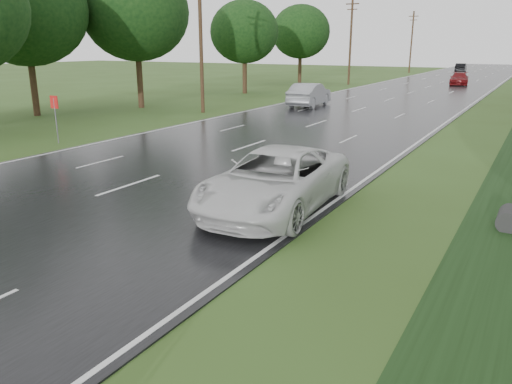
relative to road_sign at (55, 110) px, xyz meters
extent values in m
cube|color=black|center=(8.50, 33.00, -1.62)|extent=(14.00, 180.00, 0.04)
cube|color=silver|center=(15.25, 33.00, -1.60)|extent=(0.12, 180.00, 0.01)
cube|color=silver|center=(1.75, 33.00, -1.60)|extent=(0.12, 180.00, 0.01)
cube|color=silver|center=(8.50, 33.00, -1.60)|extent=(0.12, 180.00, 0.01)
cylinder|color=#2D2D2D|center=(20.00, -2.00, -1.39)|extent=(0.56, 1.00, 0.56)
cylinder|color=slate|center=(0.00, 0.00, -0.54)|extent=(0.06, 0.06, 2.20)
cube|color=red|center=(0.00, 0.00, 0.36)|extent=(0.50, 0.04, 0.60)
cylinder|color=#3E2319|center=(-0.70, 13.00, 3.36)|extent=(0.26, 0.26, 10.00)
cylinder|color=#3E2319|center=(-0.70, 43.00, 3.36)|extent=(0.26, 0.26, 10.00)
cube|color=#3E2319|center=(-0.70, 43.00, 7.56)|extent=(1.60, 0.12, 0.12)
cube|color=#3E2319|center=(-0.70, 43.00, 6.96)|extent=(1.20, 0.10, 0.10)
cylinder|color=#3E2319|center=(-0.70, 73.00, 3.36)|extent=(0.26, 0.26, 10.00)
cube|color=#3E2319|center=(-0.70, 73.00, 7.56)|extent=(1.60, 0.12, 0.12)
cube|color=#3E2319|center=(-0.70, 73.00, 6.96)|extent=(1.20, 0.10, 0.10)
cylinder|color=#3E2319|center=(-6.50, 13.00, 0.36)|extent=(0.44, 0.44, 4.00)
ellipsoid|color=black|center=(-6.50, 13.00, 5.28)|extent=(7.80, 7.80, 7.02)
cylinder|color=#3E2319|center=(-5.70, 27.00, 0.04)|extent=(0.44, 0.44, 3.36)
ellipsoid|color=black|center=(-5.70, 27.00, 4.19)|extent=(6.60, 6.60, 5.94)
cylinder|color=#3E2319|center=(-9.50, 6.00, 0.28)|extent=(0.44, 0.44, 3.84)
ellipsoid|color=black|center=(-9.50, 6.00, 5.20)|extent=(8.00, 8.00, 7.20)
cylinder|color=#3E2319|center=(-6.30, 41.00, 0.12)|extent=(0.44, 0.44, 3.52)
ellipsoid|color=black|center=(-6.30, 41.00, 4.50)|extent=(7.00, 7.00, 6.30)
imported|color=silver|center=(14.00, -3.79, -0.74)|extent=(3.24, 6.35, 1.72)
imported|color=#94969C|center=(4.45, 19.90, -0.71)|extent=(2.36, 5.55, 1.78)
imported|color=#670B0E|center=(11.05, 48.60, -0.88)|extent=(2.64, 5.21, 1.45)
imported|color=black|center=(6.83, 78.17, -0.83)|extent=(1.98, 4.80, 1.55)
camera|label=1|loc=(20.43, -16.03, 2.99)|focal=35.00mm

